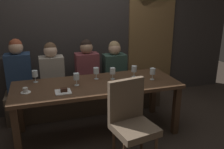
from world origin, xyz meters
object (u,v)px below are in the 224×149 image
wine_glass_near_right (134,69)px  wine_glass_far_left (96,71)px  banquette_bench (87,98)px  wine_glass_center_front (76,77)px  dining_table (97,89)px  diner_bearded (52,68)px  chair_near_side (131,118)px  wine_glass_near_left (153,72)px  wine_glass_end_right (113,71)px  dessert_plate (63,91)px  wine_glass_center_back (35,74)px  diner_redhead (18,68)px  diner_far_end (87,65)px  diner_near_end (114,64)px  espresso_cup (25,91)px

wine_glass_near_right → wine_glass_far_left: bearing=172.4°
banquette_bench → wine_glass_center_front: 0.97m
dining_table → diner_bearded: bearing=128.0°
chair_near_side → wine_glass_near_left: 0.91m
diner_bearded → wine_glass_end_right: (0.79, -0.58, 0.05)m
wine_glass_near_right → dessert_plate: 1.09m
chair_near_side → wine_glass_center_back: chair_near_side is taller
diner_redhead → diner_bearded: bearing=-4.5°
diner_far_end → diner_near_end: diner_far_end is taller
wine_glass_near_right → espresso_cup: (-1.48, -0.17, -0.09)m
diner_bearded → wine_glass_center_front: size_ratio=4.61×
wine_glass_near_left → wine_glass_end_right: size_ratio=1.00×
wine_glass_near_right → diner_bearded: bearing=152.7°
diner_redhead → wine_glass_far_left: (1.05, -0.54, 0.02)m
diner_far_end → wine_glass_end_right: bearing=-68.6°
diner_bearded → wine_glass_end_right: bearing=-36.3°
diner_far_end → wine_glass_end_right: 0.66m
wine_glass_center_front → wine_glass_near_left: bearing=-4.7°
wine_glass_center_back → diner_near_end: bearing=16.9°
wine_glass_near_left → wine_glass_far_left: same height
dining_table → wine_glass_center_back: (-0.78, 0.30, 0.20)m
wine_glass_near_left → espresso_cup: wine_glass_near_left is taller
wine_glass_end_right → diner_redhead: bearing=154.0°
wine_glass_near_right → dining_table: bearing=-169.3°
wine_glass_end_right → wine_glass_center_back: same height
wine_glass_end_right → diner_bearded: bearing=143.7°
wine_glass_center_front → dessert_plate: 0.29m
chair_near_side → wine_glass_center_front: (-0.47, 0.73, 0.30)m
wine_glass_end_right → wine_glass_near_right: 0.32m
diner_bearded → wine_glass_near_right: 1.26m
wine_glass_center_back → dessert_plate: size_ratio=0.86×
wine_glass_far_left → wine_glass_center_back: size_ratio=1.00×
banquette_bench → diner_redhead: diner_redhead is taller
chair_near_side → diner_near_end: size_ratio=1.36×
diner_far_end → wine_glass_near_left: 1.10m
chair_near_side → diner_redhead: size_ratio=1.19×
banquette_bench → dining_table: bearing=-90.0°
wine_glass_near_left → wine_glass_far_left: (-0.74, 0.26, 0.00)m
dining_table → diner_bearded: size_ratio=2.91×
diner_redhead → diner_bearded: size_ratio=1.09×
diner_redhead → diner_near_end: (1.48, -0.04, -0.05)m
chair_near_side → diner_bearded: (-0.74, 1.41, 0.25)m
wine_glass_near_left → wine_glass_end_right: (-0.52, 0.18, 0.00)m
diner_far_end → wine_glass_center_front: 0.76m
dining_table → espresso_cup: bearing=-176.1°
diner_far_end → diner_redhead: bearing=179.6°
diner_bearded → espresso_cup: diner_bearded is taller
wine_glass_far_left → wine_glass_near_right: (0.54, -0.07, -0.00)m
diner_redhead → wine_glass_end_right: diner_redhead is taller
wine_glass_near_right → wine_glass_center_front: bearing=-173.2°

